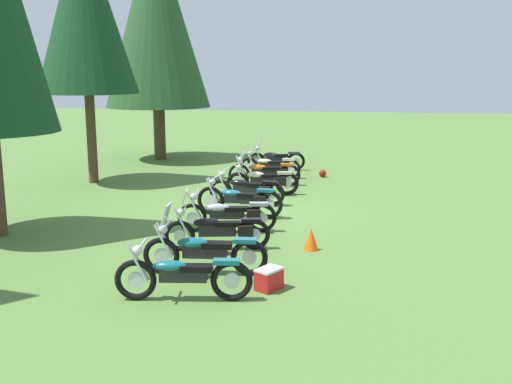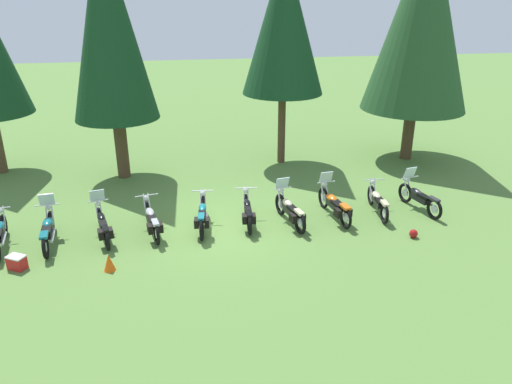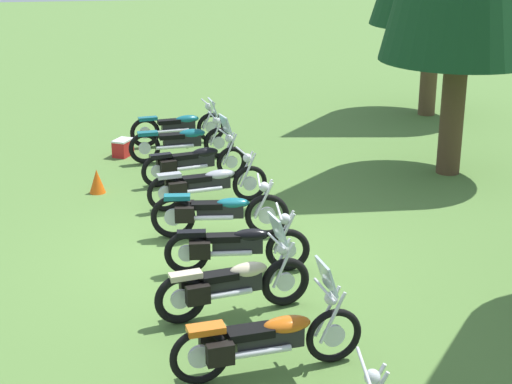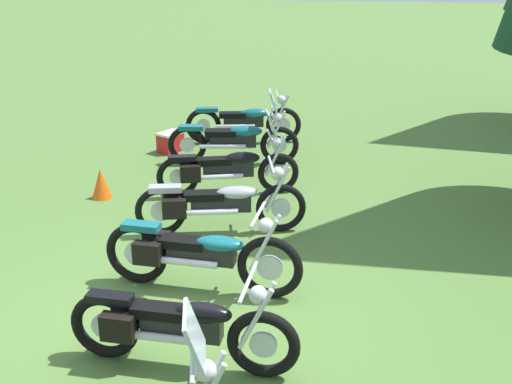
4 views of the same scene
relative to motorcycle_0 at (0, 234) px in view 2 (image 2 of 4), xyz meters
The scene contains 17 objects.
ground_plane 6.57m from the motorcycle_0, ahead, with size 80.00×80.00×0.00m, color #547A38.
motorcycle_0 is the anchor object (origin of this frame).
motorcycle_1 1.34m from the motorcycle_0, ahead, with size 0.73×2.37×1.36m.
motorcycle_2 2.90m from the motorcycle_0, ahead, with size 0.86×2.22×1.34m.
motorcycle_3 4.35m from the motorcycle_0, ahead, with size 0.87×2.33×1.00m.
motorcycle_4 5.91m from the motorcycle_0, ahead, with size 0.71×2.35×1.03m.
motorcycle_5 7.37m from the motorcycle_0, ahead, with size 0.75×2.24×1.00m.
motorcycle_6 8.71m from the motorcycle_0, ahead, with size 0.79×2.22×1.37m.
motorcycle_7 10.26m from the motorcycle_0, ahead, with size 0.79×2.40×1.37m.
motorcycle_8 11.81m from the motorcycle_0, ahead, with size 0.74×2.23×1.00m.
motorcycle_9 13.30m from the motorcycle_0, ahead, with size 0.79×2.18×1.36m.
pine_tree_1 8.32m from the motorcycle_0, 60.99° to the left, with size 3.20×3.20×9.39m.
pine_tree_2 12.72m from the motorcycle_0, 32.94° to the left, with size 3.31×3.31×8.61m.
pine_tree_3 17.32m from the motorcycle_0, 21.09° to the left, with size 4.39×4.39×9.76m.
picnic_cooler 1.56m from the motorcycle_0, 59.79° to the right, with size 0.57×0.51×0.39m.
traffic_cone 3.74m from the motorcycle_0, 29.21° to the right, with size 0.32×0.32×0.48m, color #EA590F.
dropped_helmet 12.30m from the motorcycle_0, ahead, with size 0.26×0.26×0.26m, color maroon.
Camera 2 is at (-1.25, -14.16, 7.09)m, focal length 34.87 mm.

